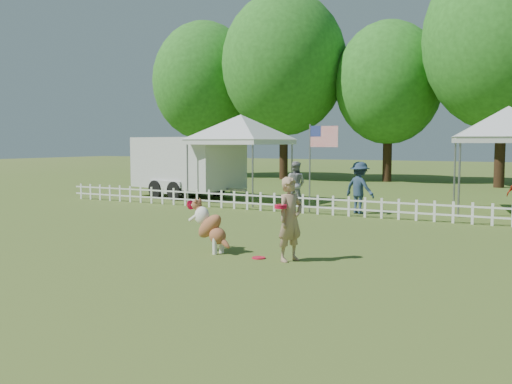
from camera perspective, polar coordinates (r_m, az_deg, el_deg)
ground at (r=11.18m, az=-4.18°, el=-6.45°), size 120.00×120.00×0.00m
picket_fence at (r=17.36m, az=8.48°, el=-1.39°), size 22.00×0.08×0.60m
handler at (r=10.62m, az=3.45°, el=-2.74°), size 0.55×0.67×1.58m
dog at (r=11.52m, az=-4.59°, el=-3.44°), size 1.07×0.55×1.06m
frisbee_on_turf at (r=10.97m, az=0.27°, el=-6.60°), size 0.27×0.27×0.02m
canopy_tent_left at (r=21.29m, az=-1.53°, el=3.29°), size 3.22×3.22×3.17m
canopy_tent_right at (r=19.34m, az=23.77°, el=2.83°), size 3.74×3.74×3.26m
cargo_trailer at (r=23.16m, az=-6.90°, el=2.53°), size 6.01×3.62×2.47m
flag_pole at (r=18.06m, az=5.40°, el=2.35°), size 1.07×0.28×2.78m
spectator_a at (r=19.65m, az=3.93°, el=0.80°), size 0.79×0.64×1.56m
spectator_b at (r=17.96m, az=10.32°, el=0.42°), size 1.19×0.94×1.62m
tree_far_left at (r=37.72m, az=-5.20°, el=9.97°), size 6.60×6.60×11.00m
tree_left at (r=34.35m, az=2.81°, el=11.32°), size 7.40×7.40×12.00m
tree_center_left at (r=33.04m, az=13.11°, el=9.53°), size 6.00×6.00×9.80m
tree_center_right at (r=30.61m, az=23.51°, el=12.26°), size 7.60×7.60×12.60m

